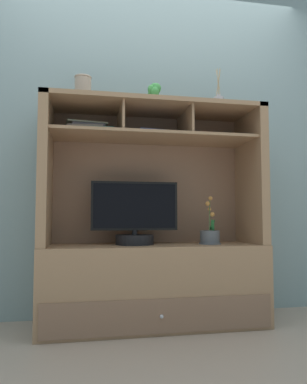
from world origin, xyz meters
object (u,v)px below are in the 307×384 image
(potted_orchid, at_px, (210,236))
(magazine_stack_centre, at_px, (87,130))
(magazine_stack_left, at_px, (155,136))
(potted_succulent, at_px, (154,94))
(tv_monitor, at_px, (135,220))
(media_console, at_px, (153,255))
(diffuser_bottle, at_px, (219,103))
(ceramic_vase, at_px, (83,89))

(potted_orchid, bearing_deg, magazine_stack_centre, 173.25)
(magazine_stack_left, height_order, potted_succulent, potted_succulent)
(potted_orchid, bearing_deg, tv_monitor, 175.10)
(potted_succulent, bearing_deg, tv_monitor, -177.35)
(potted_orchid, xyz_separation_m, magazine_stack_centre, (-0.84, 0.10, 0.72))
(potted_orchid, height_order, magazine_stack_left, magazine_stack_left)
(media_console, height_order, tv_monitor, media_console)
(magazine_stack_left, distance_m, magazine_stack_centre, 0.47)
(media_console, relative_size, diffuser_bottle, 4.93)
(potted_orchid, bearing_deg, media_console, 172.89)
(diffuser_bottle, bearing_deg, media_console, -179.63)
(tv_monitor, relative_size, potted_orchid, 1.78)
(tv_monitor, relative_size, ceramic_vase, 3.43)
(magazine_stack_left, distance_m, diffuser_bottle, 0.53)
(tv_monitor, distance_m, magazine_stack_left, 0.61)
(media_console, height_order, potted_succulent, potted_succulent)
(tv_monitor, xyz_separation_m, magazine_stack_left, (0.15, 0.05, 0.59))
(tv_monitor, bearing_deg, potted_orchid, -4.90)
(diffuser_bottle, distance_m, potted_succulent, 0.48)
(potted_orchid, bearing_deg, magazine_stack_left, 165.61)
(diffuser_bottle, relative_size, ceramic_vase, 1.77)
(potted_succulent, bearing_deg, magazine_stack_left, 69.15)
(tv_monitor, relative_size, potted_succulent, 3.46)
(diffuser_bottle, bearing_deg, potted_succulent, -179.86)
(media_console, distance_m, ceramic_vase, 1.22)
(ceramic_vase, bearing_deg, magazine_stack_centre, 62.27)
(potted_orchid, distance_m, magazine_stack_centre, 1.11)
(tv_monitor, height_order, magazine_stack_left, magazine_stack_left)
(diffuser_bottle, distance_m, ceramic_vase, 0.97)
(tv_monitor, height_order, magazine_stack_centre, magazine_stack_centre)
(potted_orchid, xyz_separation_m, diffuser_bottle, (0.10, 0.05, 0.96))
(ceramic_vase, bearing_deg, tv_monitor, 0.89)
(potted_orchid, bearing_deg, diffuser_bottle, 28.33)
(magazine_stack_left, bearing_deg, potted_succulent, -110.85)
(tv_monitor, xyz_separation_m, potted_orchid, (0.52, -0.04, -0.11))
(media_console, bearing_deg, potted_orchid, -7.11)
(potted_orchid, bearing_deg, ceramic_vase, 177.45)
(potted_orchid, height_order, magazine_stack_centre, magazine_stack_centre)
(magazine_stack_centre, bearing_deg, potted_succulent, -6.13)
(potted_orchid, distance_m, potted_succulent, 1.06)
(magazine_stack_left, xyz_separation_m, magazine_stack_centre, (-0.47, 0.01, 0.02))
(diffuser_bottle, xyz_separation_m, potted_succulent, (-0.48, -0.00, 0.03))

